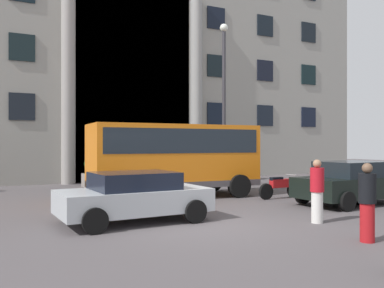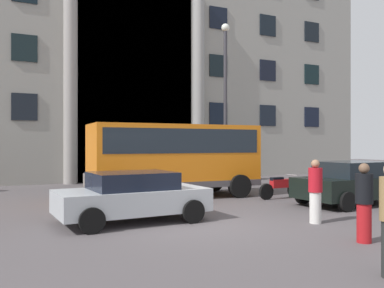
# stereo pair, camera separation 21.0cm
# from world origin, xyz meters

# --- Properties ---
(ground_plane) EXTENTS (80.00, 64.00, 0.12)m
(ground_plane) POSITION_xyz_m (0.00, 0.00, -0.06)
(ground_plane) COLOR #524B4D
(office_building_facade) EXTENTS (37.12, 9.61, 17.99)m
(office_building_facade) POSITION_xyz_m (0.01, 17.48, 8.99)
(office_building_facade) COLOR gray
(office_building_facade) RESTS_ON ground_plane
(orange_minibus) EXTENTS (6.53, 2.69, 2.82)m
(orange_minibus) POSITION_xyz_m (1.37, 5.50, 1.68)
(orange_minibus) COLOR orange
(orange_minibus) RESTS_ON ground_plane
(bus_stop_sign) EXTENTS (0.44, 0.08, 2.39)m
(bus_stop_sign) POSITION_xyz_m (5.87, 7.54, 1.49)
(bus_stop_sign) COLOR olive
(bus_stop_sign) RESTS_ON ground_plane
(hedge_planter_east) EXTENTS (1.72, 0.72, 1.33)m
(hedge_planter_east) POSITION_xyz_m (4.00, 10.73, 0.64)
(hedge_planter_east) COLOR gray
(hedge_planter_east) RESTS_ON ground_plane
(hedge_planter_far_east) EXTENTS (1.83, 0.89, 1.56)m
(hedge_planter_far_east) POSITION_xyz_m (7.86, 10.87, 0.75)
(hedge_planter_far_east) COLOR slate
(hedge_planter_far_east) RESTS_ON ground_plane
(hedge_planter_far_west) EXTENTS (2.01, 0.98, 1.61)m
(hedge_planter_far_west) POSITION_xyz_m (-0.11, 10.80, 0.77)
(hedge_planter_far_west) COLOR gray
(hedge_planter_far_west) RESTS_ON ground_plane
(parked_coupe_end) EXTENTS (4.15, 2.27, 1.48)m
(parked_coupe_end) POSITION_xyz_m (6.16, 1.12, 0.76)
(parked_coupe_end) COLOR black
(parked_coupe_end) RESTS_ON ground_plane
(parked_sedan_second) EXTENTS (4.05, 2.29, 1.33)m
(parked_sedan_second) POSITION_xyz_m (-1.61, 1.35, 0.70)
(parked_sedan_second) COLOR #AEB3B8
(parked_sedan_second) RESTS_ON ground_plane
(motorcycle_far_end) EXTENTS (1.98, 0.55, 0.89)m
(motorcycle_far_end) POSITION_xyz_m (4.84, 3.43, 0.46)
(motorcycle_far_end) COLOR black
(motorcycle_far_end) RESTS_ON ground_plane
(pedestrian_woman_dark_dress) EXTENTS (0.36, 0.36, 1.68)m
(pedestrian_woman_dark_dress) POSITION_xyz_m (2.17, -2.96, 0.85)
(pedestrian_woman_dark_dress) COLOR #A8161A
(pedestrian_woman_dark_dress) RESTS_ON ground_plane
(pedestrian_man_crossing) EXTENTS (0.36, 0.36, 1.68)m
(pedestrian_man_crossing) POSITION_xyz_m (2.70, -0.89, 0.84)
(pedestrian_man_crossing) COLOR silver
(pedestrian_man_crossing) RESTS_ON ground_plane
(lamppost_plaza_centre) EXTENTS (0.40, 0.40, 8.00)m
(lamppost_plaza_centre) POSITION_xyz_m (5.19, 8.20, 4.63)
(lamppost_plaza_centre) COLOR #323137
(lamppost_plaza_centre) RESTS_ON ground_plane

